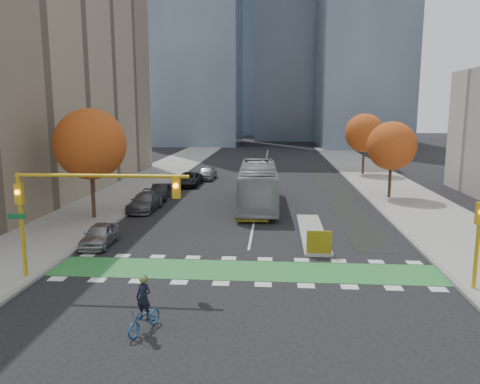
% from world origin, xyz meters
% --- Properties ---
extents(ground, '(300.00, 300.00, 0.00)m').
position_xyz_m(ground, '(0.00, 0.00, 0.00)').
color(ground, black).
rests_on(ground, ground).
extents(sidewalk_west, '(7.00, 120.00, 0.15)m').
position_xyz_m(sidewalk_west, '(-13.50, 20.00, 0.07)').
color(sidewalk_west, gray).
rests_on(sidewalk_west, ground).
extents(sidewalk_east, '(7.00, 120.00, 0.15)m').
position_xyz_m(sidewalk_east, '(13.50, 20.00, 0.07)').
color(sidewalk_east, gray).
rests_on(sidewalk_east, ground).
extents(curb_west, '(0.30, 120.00, 0.16)m').
position_xyz_m(curb_west, '(-10.00, 20.00, 0.07)').
color(curb_west, gray).
rests_on(curb_west, ground).
extents(curb_east, '(0.30, 120.00, 0.16)m').
position_xyz_m(curb_east, '(10.00, 20.00, 0.07)').
color(curb_east, gray).
rests_on(curb_east, ground).
extents(bike_crossing, '(20.00, 3.00, 0.01)m').
position_xyz_m(bike_crossing, '(0.00, 1.50, 0.01)').
color(bike_crossing, '#2A8136').
rests_on(bike_crossing, ground).
extents(centre_line, '(0.15, 70.00, 0.01)m').
position_xyz_m(centre_line, '(0.00, 40.00, 0.01)').
color(centre_line, silver).
rests_on(centre_line, ground).
extents(bike_lane_paint, '(2.50, 50.00, 0.01)m').
position_xyz_m(bike_lane_paint, '(7.50, 30.00, 0.01)').
color(bike_lane_paint, black).
rests_on(bike_lane_paint, ground).
extents(median_island, '(1.60, 10.00, 0.16)m').
position_xyz_m(median_island, '(4.00, 9.00, 0.08)').
color(median_island, gray).
rests_on(median_island, ground).
extents(hazard_board, '(1.40, 0.12, 1.30)m').
position_xyz_m(hazard_board, '(4.00, 4.20, 0.80)').
color(hazard_board, yellow).
rests_on(hazard_board, median_island).
extents(building_west, '(16.00, 44.00, 25.00)m').
position_xyz_m(building_west, '(-24.00, 22.00, 12.50)').
color(building_west, gray).
rests_on(building_west, ground).
extents(tower_ne, '(18.00, 24.00, 60.00)m').
position_xyz_m(tower_ne, '(20.00, 85.00, 30.00)').
color(tower_ne, '#47566B').
rests_on(tower_ne, ground).
extents(tower_far, '(26.00, 26.00, 80.00)m').
position_xyz_m(tower_far, '(-4.00, 140.00, 40.00)').
color(tower_far, '#47566B').
rests_on(tower_far, ground).
extents(tree_west, '(5.20, 5.20, 8.22)m').
position_xyz_m(tree_west, '(-12.00, 12.00, 5.62)').
color(tree_west, '#332114').
rests_on(tree_west, ground).
extents(tree_east_near, '(4.40, 4.40, 7.08)m').
position_xyz_m(tree_east_near, '(12.00, 22.00, 4.86)').
color(tree_east_near, '#332114').
rests_on(tree_east_near, ground).
extents(tree_east_far, '(4.80, 4.80, 7.65)m').
position_xyz_m(tree_east_far, '(12.50, 38.00, 5.24)').
color(tree_east_far, '#332114').
rests_on(tree_east_far, ground).
extents(traffic_signal_west, '(8.53, 0.56, 5.20)m').
position_xyz_m(traffic_signal_west, '(-7.93, -0.51, 4.03)').
color(traffic_signal_west, '#BF9914').
rests_on(traffic_signal_west, ground).
extents(traffic_signal_east, '(0.35, 0.43, 4.10)m').
position_xyz_m(traffic_signal_east, '(10.50, -0.51, 2.73)').
color(traffic_signal_east, '#BF9914').
rests_on(traffic_signal_east, ground).
extents(cyclist, '(1.28, 2.00, 2.18)m').
position_xyz_m(cyclist, '(-3.24, -5.44, 0.73)').
color(cyclist, '#1D5185').
rests_on(cyclist, ground).
extents(bus, '(3.51, 13.23, 3.66)m').
position_xyz_m(bus, '(0.07, 17.71, 1.83)').
color(bus, '#979C9E').
rests_on(bus, ground).
extents(parked_car_a, '(1.74, 3.99, 1.34)m').
position_xyz_m(parked_car_a, '(-9.00, 5.28, 0.67)').
color(parked_car_a, '#97989C').
rests_on(parked_car_a, ground).
extents(parked_car_b, '(1.84, 4.21, 1.35)m').
position_xyz_m(parked_car_b, '(-9.00, 20.28, 0.67)').
color(parked_car_b, black).
rests_on(parked_car_b, ground).
extents(parked_car_c, '(2.23, 5.11, 1.46)m').
position_xyz_m(parked_car_c, '(-9.00, 15.28, 0.73)').
color(parked_car_c, '#55555A').
rests_on(parked_car_c, ground).
extents(parked_car_d, '(2.46, 5.25, 1.45)m').
position_xyz_m(parked_car_d, '(-7.77, 27.86, 0.73)').
color(parked_car_d, black).
rests_on(parked_car_d, ground).
extents(parked_car_e, '(2.11, 4.71, 1.57)m').
position_xyz_m(parked_car_e, '(-6.50, 32.86, 0.79)').
color(parked_car_e, '#A1A0A6').
rests_on(parked_car_e, ground).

